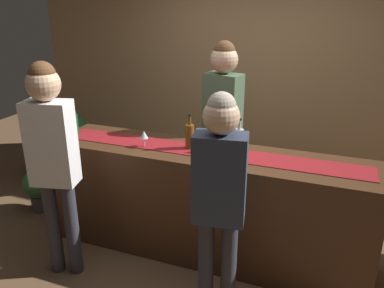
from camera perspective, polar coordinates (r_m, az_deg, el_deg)
name	(u,v)px	position (r m, az deg, el deg)	size (l,w,h in m)	color
ground_plane	(204,250)	(3.68, 1.85, -15.33)	(10.00, 10.00, 0.00)	brown
back_wall	(257,61)	(4.87, 9.58, 11.92)	(6.00, 0.12, 2.90)	tan
bar_counter	(205,203)	(3.42, 1.95, -8.71)	(2.75, 0.60, 0.97)	#472B19
counter_runner_cloth	(206,151)	(3.21, 2.05, -1.06)	(2.61, 0.28, 0.01)	maroon
wine_bottle_green	(74,124)	(3.70, -16.96, 2.81)	(0.07, 0.07, 0.30)	#194723
wine_bottle_clear	(239,141)	(3.14, 6.90, 0.47)	(0.07, 0.07, 0.30)	#B2C6C1
wine_bottle_amber	(190,136)	(3.23, -0.34, 1.19)	(0.07, 0.07, 0.30)	brown
wine_glass_near_customer	(205,141)	(3.15, 1.91, 0.50)	(0.07, 0.07, 0.14)	silver
wine_glass_mid_counter	(144,135)	(3.29, -7.07, 1.29)	(0.07, 0.07, 0.14)	silver
bartender	(223,113)	(3.69, 4.52, 4.52)	(0.38, 0.27, 1.82)	#26262B
customer_sipping	(219,188)	(2.53, 4.04, -6.42)	(0.37, 0.25, 1.64)	#33333D
customer_browsing	(52,150)	(3.09, -19.90, -0.79)	(0.38, 0.28, 1.75)	#33333D
potted_plant_tall	(62,141)	(4.93, -18.65, 0.48)	(0.66, 0.66, 0.96)	brown
potted_plant_small	(39,187)	(4.48, -21.63, -5.84)	(0.32, 0.32, 0.47)	#4C4C51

